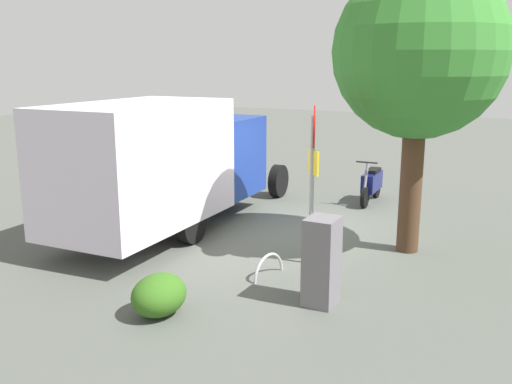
% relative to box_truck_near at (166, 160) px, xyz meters
% --- Properties ---
extents(ground_plane, '(60.00, 60.00, 0.00)m').
position_rel_box_truck_near_xyz_m(ground_plane, '(-1.39, 2.60, -1.60)').
color(ground_plane, '#4E524B').
extents(box_truck_near, '(7.58, 2.61, 2.89)m').
position_rel_box_truck_near_xyz_m(box_truck_near, '(0.00, 0.00, 0.00)').
color(box_truck_near, black).
rests_on(box_truck_near, ground).
extents(motorcycle, '(1.81, 0.55, 1.20)m').
position_rel_box_truck_near_xyz_m(motorcycle, '(-4.70, 3.18, -1.08)').
color(motorcycle, black).
rests_on(motorcycle, ground).
extents(stop_sign, '(0.71, 0.33, 2.94)m').
position_rel_box_truck_near_xyz_m(stop_sign, '(0.44, 3.64, 0.35)').
color(stop_sign, '#9E9EA3').
rests_on(stop_sign, ground).
extents(street_tree, '(3.24, 3.24, 5.48)m').
position_rel_box_truck_near_xyz_m(street_tree, '(-1.17, 5.03, 2.22)').
color(street_tree, '#47301E').
rests_on(street_tree, ground).
extents(utility_cabinet, '(0.57, 0.48, 1.38)m').
position_rel_box_truck_near_xyz_m(utility_cabinet, '(2.02, 4.48, -0.91)').
color(utility_cabinet, slate).
rests_on(utility_cabinet, ground).
extents(bike_rack_hoop, '(0.85, 0.17, 0.85)m').
position_rel_box_truck_near_xyz_m(bike_rack_hoop, '(1.41, 3.25, -1.60)').
color(bike_rack_hoop, '#B7B7BC').
rests_on(bike_rack_hoop, ground).
extents(shrub_near_sign, '(0.92, 0.75, 0.63)m').
position_rel_box_truck_near_xyz_m(shrub_near_sign, '(3.54, 2.53, -1.29)').
color(shrub_near_sign, '#32611A').
rests_on(shrub_near_sign, ground).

